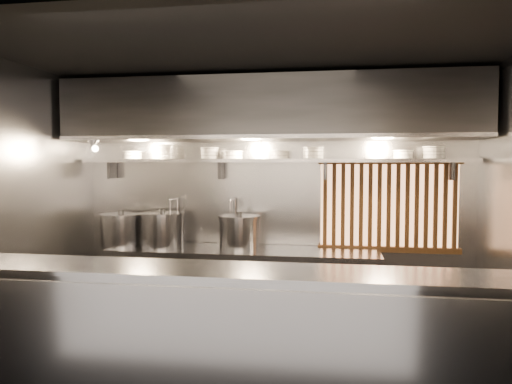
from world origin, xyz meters
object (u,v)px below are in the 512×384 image
(heat_lamp, at_px, (94,143))
(stock_pot_mid, at_px, (163,230))
(pendant_bulb, at_px, (261,153))
(stock_pot_left, at_px, (121,230))
(stock_pot_right, at_px, (239,232))

(heat_lamp, distance_m, stock_pot_mid, 1.21)
(pendant_bulb, bearing_deg, stock_pot_left, -177.50)
(heat_lamp, height_order, stock_pot_mid, heat_lamp)
(heat_lamp, bearing_deg, stock_pot_mid, 21.45)
(heat_lamp, relative_size, stock_pot_mid, 0.64)
(stock_pot_left, bearing_deg, heat_lamp, -122.45)
(stock_pot_left, xyz_separation_m, stock_pot_mid, (0.50, -0.01, 0.01))
(pendant_bulb, distance_m, stock_pot_mid, 1.41)
(pendant_bulb, bearing_deg, stock_pot_mid, -175.78)
(stock_pot_left, distance_m, stock_pot_mid, 0.50)
(stock_pot_left, height_order, stock_pot_right, stock_pot_left)
(heat_lamp, distance_m, stock_pot_left, 1.03)
(stock_pot_right, bearing_deg, stock_pot_left, -178.24)
(pendant_bulb, xyz_separation_m, stock_pot_left, (-1.62, -0.07, -0.87))
(heat_lamp, relative_size, pendant_bulb, 1.87)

